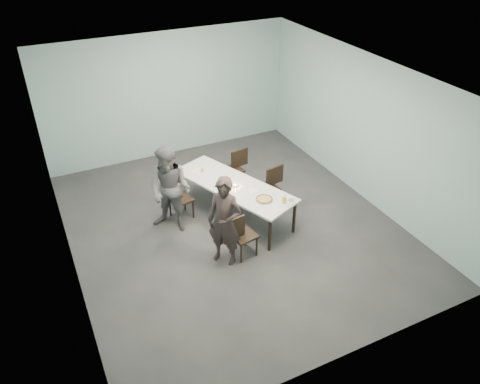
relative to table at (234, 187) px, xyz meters
name	(u,v)px	position (x,y,z in m)	size (l,w,h in m)	color
ground	(232,225)	(-0.18, -0.28, -0.69)	(7.00, 7.00, 0.00)	#333335
room_shell	(231,132)	(-0.18, -0.28, 1.33)	(6.02, 7.02, 3.01)	#96B8BC
table	(234,187)	(0.00, 0.00, 0.00)	(1.81, 2.75, 0.75)	white
chair_near_left	(240,233)	(-0.44, -1.17, -0.19)	(0.64, 0.48, 0.87)	black
chair_far_left	(177,197)	(-1.04, 0.42, -0.19)	(0.64, 0.48, 0.87)	black
chair_near_right	(270,184)	(0.85, 0.05, -0.19)	(0.64, 0.48, 0.87)	black
chair_far_right	(235,166)	(0.53, 1.04, -0.19)	(0.64, 0.48, 0.87)	black
diner_near	(225,222)	(-0.72, -1.16, 0.15)	(0.61, 0.40, 1.69)	black
diner_far	(170,190)	(-1.24, 0.17, 0.18)	(0.85, 0.66, 1.75)	slate
pizza	(264,199)	(0.27, -0.75, 0.08)	(0.34, 0.34, 0.04)	white
side_plate	(253,191)	(0.23, -0.38, 0.06)	(0.18, 0.18, 0.01)	white
beer_glass	(284,200)	(0.55, -0.99, 0.13)	(0.08, 0.08, 0.15)	gold
water_tumbler	(291,199)	(0.69, -1.00, 0.10)	(0.08, 0.08, 0.09)	silver
tealight	(235,186)	(-0.02, -0.09, 0.08)	(0.06, 0.06, 0.05)	silver
amber_tumbler	(202,170)	(-0.36, 0.73, 0.10)	(0.07, 0.07, 0.08)	gold
menu	(199,170)	(-0.42, 0.81, 0.06)	(0.30, 0.22, 0.01)	silver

